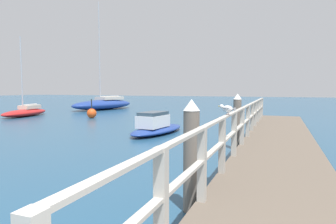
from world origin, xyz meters
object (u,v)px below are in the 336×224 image
channel_buoy (92,113)px  dock_piling_near (191,155)px  dock_piling_far (237,121)px  boat_3 (104,104)px  boat_2 (25,112)px  boat_0 (156,126)px  seagull_foreground (227,108)px

channel_buoy → dock_piling_near: bearing=-49.1°
dock_piling_far → boat_3: 22.19m
boat_2 → boat_3: 8.76m
boat_0 → boat_2: 13.93m
channel_buoy → seagull_foreground: bearing=-44.9°
channel_buoy → boat_2: bearing=-173.8°
seagull_foreground → boat_3: boat_3 is taller
boat_2 → boat_3: boat_3 is taller
boat_3 → boat_2: bearing=92.6°
dock_piling_near → boat_3: boat_3 is taller
boat_0 → dock_piling_far: bearing=156.8°
boat_3 → channel_buoy: (4.22, -8.01, -0.20)m
dock_piling_near → channel_buoy: size_ratio=1.42×
dock_piling_near → boat_0: (-4.14, 8.07, -0.65)m
seagull_foreground → boat_2: boat_2 is taller
dock_piling_near → channel_buoy: 17.64m
seagull_foreground → channel_buoy: 16.89m
dock_piling_near → boat_3: 26.53m
boat_2 → channel_buoy: boat_2 is taller
boat_0 → boat_3: size_ratio=0.40×
boat_0 → boat_3: (-11.63, 13.25, 0.21)m
dock_piling_far → boat_2: 18.64m
boat_3 → channel_buoy: bearing=130.3°
dock_piling_far → channel_buoy: dock_piling_far is taller
dock_piling_near → boat_0: 9.09m
boat_0 → dock_piling_near: bearing=123.5°
dock_piling_far → seagull_foreground: bearing=-85.0°
boat_0 → boat_3: bearing=-42.4°
boat_0 → boat_2: bearing=-13.0°
boat_0 → channel_buoy: (-7.41, 5.24, 0.01)m
boat_0 → boat_2: (-13.14, 4.62, 0.00)m
dock_piling_far → dock_piling_near: bearing=-90.0°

